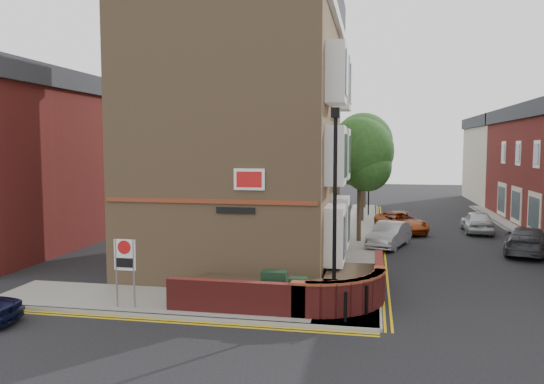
{
  "coord_description": "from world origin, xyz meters",
  "views": [
    {
      "loc": [
        2.75,
        -14.94,
        5.29
      ],
      "look_at": [
        -0.89,
        4.0,
        3.6
      ],
      "focal_mm": 35.0,
      "sensor_mm": 36.0,
      "label": 1
    }
  ],
  "objects_px": {
    "zone_sign": "(125,260)",
    "silver_car_near": "(389,235)",
    "utility_cabinet_large": "(274,290)",
    "lamppost": "(335,209)"
  },
  "relations": [
    {
      "from": "lamppost",
      "to": "utility_cabinet_large",
      "type": "xyz_separation_m",
      "value": [
        -1.9,
        0.1,
        -2.62
      ]
    },
    {
      "from": "utility_cabinet_large",
      "to": "lamppost",
      "type": "bearing_deg",
      "value": -3.01
    },
    {
      "from": "utility_cabinet_large",
      "to": "zone_sign",
      "type": "height_order",
      "value": "zone_sign"
    },
    {
      "from": "zone_sign",
      "to": "silver_car_near",
      "type": "xyz_separation_m",
      "value": [
        8.6,
        12.61,
        -1.0
      ]
    },
    {
      "from": "zone_sign",
      "to": "utility_cabinet_large",
      "type": "bearing_deg",
      "value": 9.69
    },
    {
      "from": "utility_cabinet_large",
      "to": "silver_car_near",
      "type": "xyz_separation_m",
      "value": [
        3.9,
        11.81,
        -0.07
      ]
    },
    {
      "from": "lamppost",
      "to": "utility_cabinet_large",
      "type": "distance_m",
      "value": 3.24
    },
    {
      "from": "utility_cabinet_large",
      "to": "zone_sign",
      "type": "relative_size",
      "value": 0.55
    },
    {
      "from": "lamppost",
      "to": "zone_sign",
      "type": "relative_size",
      "value": 2.86
    },
    {
      "from": "utility_cabinet_large",
      "to": "silver_car_near",
      "type": "height_order",
      "value": "utility_cabinet_large"
    }
  ]
}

